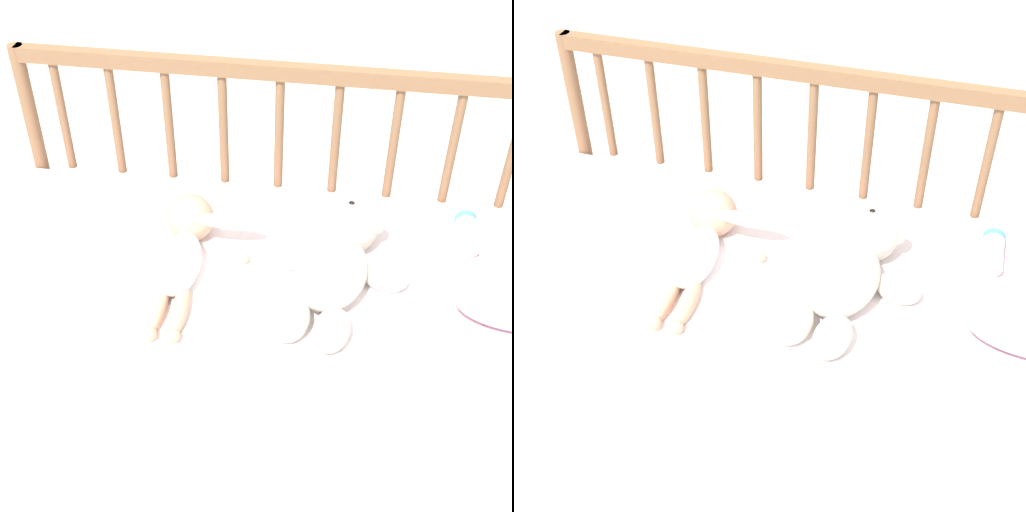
# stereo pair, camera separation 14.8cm
# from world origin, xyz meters

# --- Properties ---
(ground_plane) EXTENTS (12.00, 12.00, 0.00)m
(ground_plane) POSITION_xyz_m (0.00, 0.00, 0.00)
(ground_plane) COLOR silver
(crib_mattress) EXTENTS (1.28, 0.63, 0.46)m
(crib_mattress) POSITION_xyz_m (0.00, 0.00, 0.23)
(crib_mattress) COLOR #EDB7C6
(crib_mattress) RESTS_ON ground_plane
(crib_rail) EXTENTS (1.28, 0.04, 0.78)m
(crib_rail) POSITION_xyz_m (0.00, 0.34, 0.56)
(crib_rail) COLOR brown
(crib_rail) RESTS_ON ground_plane
(blanket) EXTENTS (0.83, 0.53, 0.01)m
(blanket) POSITION_xyz_m (-0.01, -0.03, 0.46)
(blanket) COLOR white
(blanket) RESTS_ON crib_mattress
(teddy_bear) EXTENTS (0.31, 0.41, 0.13)m
(teddy_bear) POSITION_xyz_m (0.16, 0.00, 0.51)
(teddy_bear) COLOR silver
(teddy_bear) RESTS_ON crib_mattress
(baby) EXTENTS (0.31, 0.39, 0.11)m
(baby) POSITION_xyz_m (-0.16, 0.01, 0.50)
(baby) COLOR white
(baby) RESTS_ON crib_mattress
(baby_bottle) EXTENTS (0.05, 0.14, 0.05)m
(baby_bottle) POSITION_xyz_m (0.45, 0.19, 0.48)
(baby_bottle) COLOR white
(baby_bottle) RESTS_ON crib_mattress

